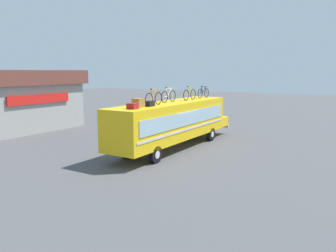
{
  "coord_description": "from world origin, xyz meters",
  "views": [
    {
      "loc": [
        -18.35,
        -11.09,
        4.93
      ],
      "look_at": [
        -0.45,
        0.0,
        1.55
      ],
      "focal_mm": 36.46,
      "sensor_mm": 36.0,
      "label": 1
    }
  ],
  "objects_px": {
    "luggage_bag_1": "(133,106)",
    "rooftop_bicycle_2": "(169,96)",
    "rooftop_bicycle_4": "(203,93)",
    "rooftop_bicycle_3": "(190,94)",
    "luggage_bag_2": "(138,103)",
    "bus": "(173,121)",
    "luggage_bag_3": "(150,104)",
    "rooftop_bicycle_1": "(154,98)"
  },
  "relations": [
    {
      "from": "bus",
      "to": "rooftop_bicycle_2",
      "type": "distance_m",
      "value": 1.64
    },
    {
      "from": "bus",
      "to": "rooftop_bicycle_1",
      "type": "distance_m",
      "value": 2.93
    },
    {
      "from": "rooftop_bicycle_3",
      "to": "rooftop_bicycle_4",
      "type": "relative_size",
      "value": 0.98
    },
    {
      "from": "luggage_bag_1",
      "to": "rooftop_bicycle_1",
      "type": "bearing_deg",
      "value": 4.21
    },
    {
      "from": "luggage_bag_1",
      "to": "luggage_bag_3",
      "type": "xyz_separation_m",
      "value": [
        1.56,
        -0.0,
        0.0
      ]
    },
    {
      "from": "luggage_bag_1",
      "to": "rooftop_bicycle_4",
      "type": "bearing_deg",
      "value": 1.25
    },
    {
      "from": "rooftop_bicycle_2",
      "to": "rooftop_bicycle_3",
      "type": "bearing_deg",
      "value": -10.2
    },
    {
      "from": "luggage_bag_1",
      "to": "rooftop_bicycle_3",
      "type": "bearing_deg",
      "value": 1.27
    },
    {
      "from": "luggage_bag_1",
      "to": "luggage_bag_2",
      "type": "height_order",
      "value": "luggage_bag_2"
    },
    {
      "from": "luggage_bag_2",
      "to": "rooftop_bicycle_4",
      "type": "relative_size",
      "value": 0.33
    },
    {
      "from": "luggage_bag_3",
      "to": "rooftop_bicycle_3",
      "type": "distance_m",
      "value": 4.93
    },
    {
      "from": "luggage_bag_2",
      "to": "rooftop_bicycle_3",
      "type": "distance_m",
      "value": 5.65
    },
    {
      "from": "luggage_bag_1",
      "to": "luggage_bag_2",
      "type": "relative_size",
      "value": 0.83
    },
    {
      "from": "luggage_bag_1",
      "to": "rooftop_bicycle_4",
      "type": "xyz_separation_m",
      "value": [
        8.7,
        0.19,
        0.23
      ]
    },
    {
      "from": "bus",
      "to": "rooftop_bicycle_3",
      "type": "bearing_deg",
      "value": -4.95
    },
    {
      "from": "rooftop_bicycle_1",
      "to": "rooftop_bicycle_4",
      "type": "distance_m",
      "value": 6.52
    },
    {
      "from": "luggage_bag_3",
      "to": "rooftop_bicycle_4",
      "type": "distance_m",
      "value": 7.14
    },
    {
      "from": "luggage_bag_2",
      "to": "rooftop_bicycle_4",
      "type": "bearing_deg",
      "value": -0.41
    },
    {
      "from": "rooftop_bicycle_4",
      "to": "rooftop_bicycle_1",
      "type": "bearing_deg",
      "value": -179.75
    },
    {
      "from": "bus",
      "to": "rooftop_bicycle_4",
      "type": "xyz_separation_m",
      "value": [
        4.07,
        -0.11,
        1.59
      ]
    },
    {
      "from": "luggage_bag_3",
      "to": "rooftop_bicycle_2",
      "type": "xyz_separation_m",
      "value": [
        2.82,
        0.52,
        0.24
      ]
    },
    {
      "from": "luggage_bag_1",
      "to": "rooftop_bicycle_1",
      "type": "xyz_separation_m",
      "value": [
        2.18,
        0.16,
        0.25
      ]
    },
    {
      "from": "luggage_bag_2",
      "to": "rooftop_bicycle_1",
      "type": "xyz_separation_m",
      "value": [
        1.35,
        -0.09,
        0.16
      ]
    },
    {
      "from": "luggage_bag_1",
      "to": "rooftop_bicycle_2",
      "type": "bearing_deg",
      "value": 6.76
    },
    {
      "from": "rooftop_bicycle_2",
      "to": "rooftop_bicycle_4",
      "type": "bearing_deg",
      "value": -4.39
    },
    {
      "from": "rooftop_bicycle_2",
      "to": "bus",
      "type": "bearing_deg",
      "value": -41.64
    },
    {
      "from": "luggage_bag_3",
      "to": "rooftop_bicycle_1",
      "type": "relative_size",
      "value": 0.31
    },
    {
      "from": "luggage_bag_2",
      "to": "rooftop_bicycle_3",
      "type": "relative_size",
      "value": 0.34
    },
    {
      "from": "rooftop_bicycle_2",
      "to": "luggage_bag_1",
      "type": "bearing_deg",
      "value": -173.24
    },
    {
      "from": "rooftop_bicycle_1",
      "to": "rooftop_bicycle_2",
      "type": "distance_m",
      "value": 2.24
    },
    {
      "from": "luggage_bag_3",
      "to": "rooftop_bicycle_1",
      "type": "distance_m",
      "value": 0.69
    },
    {
      "from": "luggage_bag_1",
      "to": "rooftop_bicycle_1",
      "type": "height_order",
      "value": "rooftop_bicycle_1"
    },
    {
      "from": "luggage_bag_1",
      "to": "rooftop_bicycle_2",
      "type": "height_order",
      "value": "rooftop_bicycle_2"
    },
    {
      "from": "bus",
      "to": "luggage_bag_2",
      "type": "relative_size",
      "value": 21.15
    },
    {
      "from": "luggage_bag_1",
      "to": "rooftop_bicycle_4",
      "type": "height_order",
      "value": "rooftop_bicycle_4"
    },
    {
      "from": "luggage_bag_3",
      "to": "rooftop_bicycle_2",
      "type": "relative_size",
      "value": 0.31
    },
    {
      "from": "bus",
      "to": "rooftop_bicycle_1",
      "type": "xyz_separation_m",
      "value": [
        -2.45,
        -0.14,
        1.61
      ]
    },
    {
      "from": "bus",
      "to": "rooftop_bicycle_2",
      "type": "bearing_deg",
      "value": 138.36
    },
    {
      "from": "bus",
      "to": "rooftop_bicycle_1",
      "type": "relative_size",
      "value": 7.41
    },
    {
      "from": "luggage_bag_3",
      "to": "rooftop_bicycle_1",
      "type": "bearing_deg",
      "value": 15.0
    },
    {
      "from": "luggage_bag_1",
      "to": "luggage_bag_3",
      "type": "relative_size",
      "value": 0.95
    },
    {
      "from": "luggage_bag_3",
      "to": "rooftop_bicycle_4",
      "type": "xyz_separation_m",
      "value": [
        7.14,
        0.19,
        0.23
      ]
    }
  ]
}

